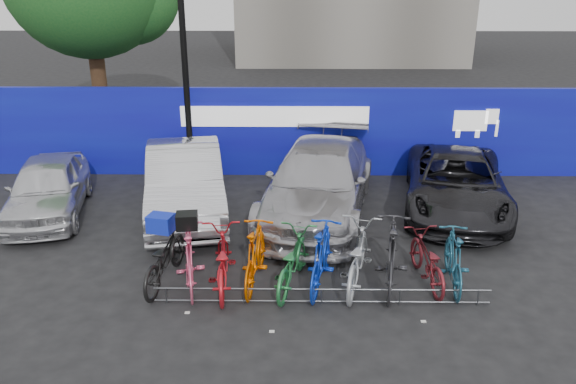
{
  "coord_description": "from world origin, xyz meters",
  "views": [
    {
      "loc": [
        -0.46,
        -8.7,
        5.12
      ],
      "look_at": [
        -0.59,
        2.0,
        1.01
      ],
      "focal_mm": 35.0,
      "sensor_mm": 36.0,
      "label": 1
    }
  ],
  "objects_px": {
    "bike_8": "(427,260)",
    "bike_0": "(164,257)",
    "car_0": "(48,187)",
    "bike_9": "(454,259)",
    "car_1": "(185,181)",
    "bike_5": "(322,257)",
    "car_2": "(318,182)",
    "car_3": "(456,183)",
    "bike_1": "(190,257)",
    "lamppost": "(184,57)",
    "bike_3": "(255,255)",
    "bike_7": "(391,255)",
    "bike_4": "(292,261)",
    "bike_6": "(357,257)",
    "bike_2": "(221,261)",
    "bike_rack": "(322,295)"
  },
  "relations": [
    {
      "from": "bike_8",
      "to": "bike_0",
      "type": "bearing_deg",
      "value": -6.27
    },
    {
      "from": "car_0",
      "to": "bike_9",
      "type": "distance_m",
      "value": 8.95
    },
    {
      "from": "car_1",
      "to": "bike_5",
      "type": "distance_m",
      "value": 4.44
    },
    {
      "from": "car_1",
      "to": "car_2",
      "type": "height_order",
      "value": "car_2"
    },
    {
      "from": "car_3",
      "to": "bike_1",
      "type": "distance_m",
      "value": 6.59
    },
    {
      "from": "bike_5",
      "to": "bike_0",
      "type": "bearing_deg",
      "value": 11.04
    },
    {
      "from": "lamppost",
      "to": "bike_9",
      "type": "xyz_separation_m",
      "value": [
        5.53,
        -5.36,
        -2.75
      ]
    },
    {
      "from": "lamppost",
      "to": "bike_0",
      "type": "distance_m",
      "value": 6.0
    },
    {
      "from": "bike_3",
      "to": "bike_7",
      "type": "height_order",
      "value": "bike_7"
    },
    {
      "from": "lamppost",
      "to": "car_1",
      "type": "bearing_deg",
      "value": -83.5
    },
    {
      "from": "bike_7",
      "to": "car_1",
      "type": "bearing_deg",
      "value": -28.19
    },
    {
      "from": "bike_4",
      "to": "bike_6",
      "type": "xyz_separation_m",
      "value": [
        1.14,
        0.08,
        0.04
      ]
    },
    {
      "from": "bike_4",
      "to": "bike_9",
      "type": "height_order",
      "value": "bike_9"
    },
    {
      "from": "bike_5",
      "to": "bike_2",
      "type": "bearing_deg",
      "value": 14.77
    },
    {
      "from": "car_1",
      "to": "bike_9",
      "type": "height_order",
      "value": "car_1"
    },
    {
      "from": "lamppost",
      "to": "bike_6",
      "type": "xyz_separation_m",
      "value": [
        3.83,
        -5.33,
        -2.73
      ]
    },
    {
      "from": "bike_5",
      "to": "bike_8",
      "type": "height_order",
      "value": "bike_5"
    },
    {
      "from": "bike_3",
      "to": "bike_4",
      "type": "relative_size",
      "value": 0.98
    },
    {
      "from": "bike_7",
      "to": "bike_4",
      "type": "bearing_deg",
      "value": 10.8
    },
    {
      "from": "bike_3",
      "to": "bike_6",
      "type": "relative_size",
      "value": 0.9
    },
    {
      "from": "bike_6",
      "to": "bike_9",
      "type": "relative_size",
      "value": 1.19
    },
    {
      "from": "car_3",
      "to": "car_0",
      "type": "bearing_deg",
      "value": -166.19
    },
    {
      "from": "car_1",
      "to": "bike_0",
      "type": "xyz_separation_m",
      "value": [
        0.2,
        -3.2,
        -0.28
      ]
    },
    {
      "from": "bike_2",
      "to": "bike_9",
      "type": "distance_m",
      "value": 4.05
    },
    {
      "from": "car_2",
      "to": "bike_6",
      "type": "bearing_deg",
      "value": -69.3
    },
    {
      "from": "bike_rack",
      "to": "bike_5",
      "type": "height_order",
      "value": "bike_5"
    },
    {
      "from": "car_3",
      "to": "bike_9",
      "type": "bearing_deg",
      "value": -93.74
    },
    {
      "from": "bike_4",
      "to": "bike_7",
      "type": "relative_size",
      "value": 0.92
    },
    {
      "from": "bike_3",
      "to": "bike_1",
      "type": "bearing_deg",
      "value": 10.82
    },
    {
      "from": "car_3",
      "to": "bike_6",
      "type": "bearing_deg",
      "value": -115.87
    },
    {
      "from": "bike_2",
      "to": "bike_3",
      "type": "xyz_separation_m",
      "value": [
        0.58,
        0.11,
        0.05
      ]
    },
    {
      "from": "bike_7",
      "to": "bike_3",
      "type": "bearing_deg",
      "value": 8.72
    },
    {
      "from": "car_3",
      "to": "bike_6",
      "type": "height_order",
      "value": "car_3"
    },
    {
      "from": "car_0",
      "to": "bike_9",
      "type": "xyz_separation_m",
      "value": [
        8.39,
        -3.1,
        -0.14
      ]
    },
    {
      "from": "bike_0",
      "to": "bike_4",
      "type": "xyz_separation_m",
      "value": [
        2.26,
        -0.11,
        -0.0
      ]
    },
    {
      "from": "bike_6",
      "to": "bike_7",
      "type": "distance_m",
      "value": 0.6
    },
    {
      "from": "bike_rack",
      "to": "bike_6",
      "type": "bearing_deg",
      "value": 46.45
    },
    {
      "from": "bike_7",
      "to": "bike_6",
      "type": "bearing_deg",
      "value": 4.66
    },
    {
      "from": "lamppost",
      "to": "bike_1",
      "type": "height_order",
      "value": "lamppost"
    },
    {
      "from": "bike_rack",
      "to": "bike_0",
      "type": "distance_m",
      "value": 2.87
    },
    {
      "from": "lamppost",
      "to": "bike_4",
      "type": "xyz_separation_m",
      "value": [
        2.7,
        -5.42,
        -2.78
      ]
    },
    {
      "from": "lamppost",
      "to": "car_0",
      "type": "bearing_deg",
      "value": -141.8
    },
    {
      "from": "bike_rack",
      "to": "bike_8",
      "type": "height_order",
      "value": "bike_8"
    },
    {
      "from": "bike_rack",
      "to": "bike_7",
      "type": "height_order",
      "value": "bike_7"
    },
    {
      "from": "bike_3",
      "to": "bike_9",
      "type": "height_order",
      "value": "bike_3"
    },
    {
      "from": "car_1",
      "to": "bike_7",
      "type": "bearing_deg",
      "value": -49.29
    },
    {
      "from": "bike_3",
      "to": "bike_7",
      "type": "relative_size",
      "value": 0.91
    },
    {
      "from": "bike_4",
      "to": "car_2",
      "type": "bearing_deg",
      "value": -85.98
    },
    {
      "from": "car_0",
      "to": "bike_0",
      "type": "bearing_deg",
      "value": -54.83
    },
    {
      "from": "bike_rack",
      "to": "car_0",
      "type": "height_order",
      "value": "car_0"
    }
  ]
}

